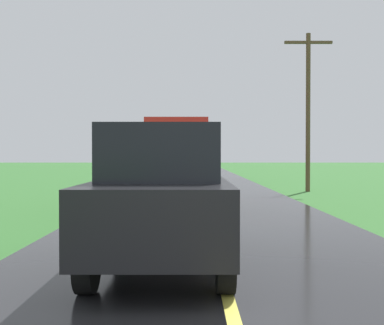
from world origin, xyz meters
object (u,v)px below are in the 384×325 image
at_px(banana_truck_far, 188,158).
at_px(utility_pole_roadside, 308,106).
at_px(banana_truck_near, 176,160).
at_px(following_car, 163,195).

bearing_deg(banana_truck_far, utility_pole_roadside, -57.52).
bearing_deg(banana_truck_near, following_car, -89.25).
distance_m(banana_truck_near, banana_truck_far, 14.14).
distance_m(banana_truck_far, utility_pole_roadside, 10.42).
bearing_deg(banana_truck_near, banana_truck_far, 88.93).
bearing_deg(following_car, banana_truck_far, 89.61).
relative_size(utility_pole_roadside, following_car, 1.73).
distance_m(banana_truck_near, following_car, 8.35).
bearing_deg(utility_pole_roadside, banana_truck_far, 122.48).
height_order(banana_truck_near, banana_truck_far, same).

